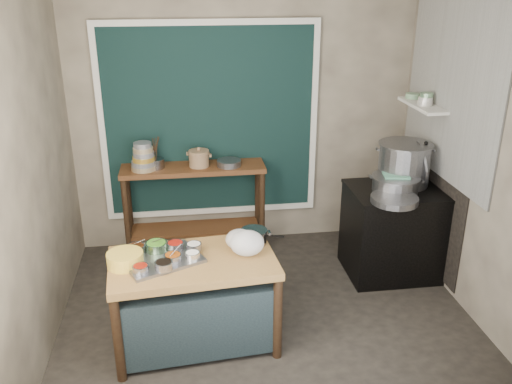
{
  "coord_description": "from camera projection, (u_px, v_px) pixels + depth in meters",
  "views": [
    {
      "loc": [
        -0.64,
        -3.93,
        2.75
      ],
      "look_at": [
        -0.05,
        0.25,
        1.05
      ],
      "focal_mm": 38.0,
      "sensor_mm": 36.0,
      "label": 1
    }
  ],
  "objects": [
    {
      "name": "wall_shelf",
      "position": [
        423.0,
        105.0,
        5.12
      ],
      "size": [
        0.22,
        0.7,
        0.03
      ],
      "primitive_type": "cube",
      "color": "beige",
      "rests_on": "right_wall"
    },
    {
      "name": "shelf_bowl_green",
      "position": [
        413.0,
        96.0,
        5.33
      ],
      "size": [
        0.18,
        0.18,
        0.05
      ],
      "primitive_type": "cylinder",
      "rotation": [
        0.0,
        0.0,
        0.43
      ],
      "color": "gray",
      "rests_on": "wall_shelf"
    },
    {
      "name": "shelf_bowl_stack",
      "position": [
        426.0,
        99.0,
        5.05
      ],
      "size": [
        0.14,
        0.14,
        0.11
      ],
      "color": "silver",
      "rests_on": "wall_shelf"
    },
    {
      "name": "bowl_stack",
      "position": [
        144.0,
        158.0,
        5.33
      ],
      "size": [
        0.25,
        0.25,
        0.28
      ],
      "color": "tan",
      "rests_on": "back_counter"
    },
    {
      "name": "tile_panel",
      "position": [
        452.0,
        85.0,
        4.76
      ],
      "size": [
        0.02,
        1.7,
        1.7
      ],
      "primitive_type": "cube",
      "color": "#B2B2AA",
      "rests_on": "right_wall"
    },
    {
      "name": "plastic_bag_b",
      "position": [
        239.0,
        239.0,
        4.23
      ],
      "size": [
        0.22,
        0.19,
        0.16
      ],
      "primitive_type": "ellipsoid",
      "rotation": [
        0.0,
        0.0,
        -0.02
      ],
      "color": "white",
      "rests_on": "prep_table"
    },
    {
      "name": "green_cloth",
      "position": [
        396.0,
        175.0,
        4.97
      ],
      "size": [
        0.25,
        0.21,
        0.02
      ],
      "primitive_type": "cube",
      "rotation": [
        0.0,
        0.0,
        -0.17
      ],
      "color": "#63AE8F",
      "rests_on": "steamer"
    },
    {
      "name": "ceramic_crock",
      "position": [
        199.0,
        159.0,
        5.44
      ],
      "size": [
        0.28,
        0.28,
        0.15
      ],
      "primitive_type": null,
      "rotation": [
        0.0,
        0.0,
        -0.37
      ],
      "color": "brown",
      "rests_on": "back_counter"
    },
    {
      "name": "saucepan",
      "position": [
        254.0,
        237.0,
        4.32
      ],
      "size": [
        0.27,
        0.27,
        0.12
      ],
      "primitive_type": null,
      "rotation": [
        0.0,
        0.0,
        -0.26
      ],
      "color": "gray",
      "rests_on": "prep_table"
    },
    {
      "name": "stove_block",
      "position": [
        395.0,
        233.0,
        5.25
      ],
      "size": [
        0.9,
        0.68,
        0.85
      ],
      "primitive_type": "cube",
      "color": "black",
      "rests_on": "floor"
    },
    {
      "name": "condiment_tray",
      "position": [
        162.0,
        260.0,
        4.06
      ],
      "size": [
        0.67,
        0.59,
        0.02
      ],
      "primitive_type": "cube",
      "rotation": [
        0.0,
        0.0,
        0.42
      ],
      "color": "gray",
      "rests_on": "prep_table"
    },
    {
      "name": "plastic_bag_a",
      "position": [
        247.0,
        243.0,
        4.13
      ],
      "size": [
        0.29,
        0.26,
        0.2
      ],
      "primitive_type": "ellipsoid",
      "rotation": [
        0.0,
        0.0,
        0.14
      ],
      "color": "white",
      "rests_on": "prep_table"
    },
    {
      "name": "right_wall",
      "position": [
        479.0,
        152.0,
        4.43
      ],
      "size": [
        0.02,
        3.0,
        2.8
      ],
      "primitive_type": "cube",
      "color": "gray",
      "rests_on": "floor"
    },
    {
      "name": "back_counter",
      "position": [
        195.0,
        209.0,
        5.65
      ],
      "size": [
        1.45,
        0.4,
        0.95
      ],
      "primitive_type": "cube",
      "color": "#563418",
      "rests_on": "floor"
    },
    {
      "name": "stock_pot",
      "position": [
        404.0,
        164.0,
        5.13
      ],
      "size": [
        0.61,
        0.61,
        0.4
      ],
      "primitive_type": null,
      "rotation": [
        0.0,
        0.0,
        -0.19
      ],
      "color": "gray",
      "rests_on": "stove_top"
    },
    {
      "name": "left_wall",
      "position": [
        31.0,
        173.0,
        3.97
      ],
      "size": [
        0.02,
        3.0,
        2.8
      ],
      "primitive_type": "cube",
      "color": "gray",
      "rests_on": "floor"
    },
    {
      "name": "prep_table",
      "position": [
        195.0,
        302.0,
        4.23
      ],
      "size": [
        1.31,
        0.82,
        0.75
      ],
      "primitive_type": "cube",
      "rotation": [
        0.0,
        0.0,
        0.08
      ],
      "color": "olive",
      "rests_on": "floor"
    },
    {
      "name": "yellow_basin",
      "position": [
        125.0,
        259.0,
        3.99
      ],
      "size": [
        0.28,
        0.28,
        0.1
      ],
      "primitive_type": "cylinder",
      "rotation": [
        0.0,
        0.0,
        0.03
      ],
      "color": "yellow",
      "rests_on": "prep_table"
    },
    {
      "name": "stove_top",
      "position": [
        399.0,
        191.0,
        5.08
      ],
      "size": [
        0.92,
        0.69,
        0.03
      ],
      "primitive_type": "cube",
      "color": "black",
      "rests_on": "stove_block"
    },
    {
      "name": "pot_lid",
      "position": [
        422.0,
        164.0,
        5.1
      ],
      "size": [
        0.2,
        0.45,
        0.43
      ],
      "primitive_type": "cylinder",
      "rotation": [
        0.0,
        1.36,
        -0.2
      ],
      "color": "gray",
      "rests_on": "stove_top"
    },
    {
      "name": "shallow_pan",
      "position": [
        394.0,
        200.0,
        4.77
      ],
      "size": [
        0.53,
        0.53,
        0.05
      ],
      "primitive_type": "cylinder",
      "rotation": [
        0.0,
        0.0,
        0.34
      ],
      "color": "gray",
      "rests_on": "stove_top"
    },
    {
      "name": "soot_patch",
      "position": [
        432.0,
        200.0,
        5.29
      ],
      "size": [
        0.01,
        1.3,
        1.3
      ],
      "primitive_type": "cube",
      "color": "black",
      "rests_on": "right_wall"
    },
    {
      "name": "condiment_bowls",
      "position": [
        159.0,
        254.0,
        4.06
      ],
      "size": [
        0.6,
        0.46,
        0.07
      ],
      "color": "gray",
      "rests_on": "condiment_tray"
    },
    {
      "name": "wide_bowl",
      "position": [
        229.0,
        163.0,
        5.47
      ],
      "size": [
        0.29,
        0.29,
        0.06
      ],
      "primitive_type": "cylinder",
      "rotation": [
        0.0,
        0.0,
        -0.2
      ],
      "color": "gray",
      "rests_on": "back_counter"
    },
    {
      "name": "utensil_cup",
      "position": [
        156.0,
        163.0,
        5.4
      ],
      "size": [
        0.17,
        0.17,
        0.1
      ],
      "primitive_type": "cylinder",
      "rotation": [
        0.0,
        0.0,
        0.04
      ],
      "color": "gray",
      "rests_on": "back_counter"
    },
    {
      "name": "steamer",
      "position": [
        395.0,
        184.0,
        5.0
      ],
      "size": [
        0.59,
        0.59,
        0.15
      ],
      "primitive_type": null,
      "rotation": [
        0.0,
        0.0,
        -0.39
      ],
      "color": "gray",
      "rests_on": "stove_top"
    },
    {
      "name": "floor",
      "position": [
        266.0,
        315.0,
        4.73
      ],
      "size": [
        3.5,
        3.0,
        0.02
      ],
      "primitive_type": "cube",
      "color": "#2E2923",
      "rests_on": "ground"
    },
    {
      "name": "back_wall",
      "position": [
        244.0,
        115.0,
        5.59
      ],
      "size": [
        3.5,
        0.02,
        2.8
      ],
      "primitive_type": "cube",
      "color": "gray",
      "rests_on": "floor"
    },
    {
      "name": "curtain_frame",
      "position": [
        210.0,
        122.0,
        5.52
      ],
      "size": [
        2.22,
        0.03,
        2.02
      ],
      "primitive_type": null,
      "color": "beige",
      "rests_on": "back_wall"
    },
    {
      "name": "curtain_panel",
      "position": [
        210.0,
        122.0,
        5.52
      ],
      "size": [
        2.1,
        0.02,
        1.9
      ],
      "primitive_type": "cube",
      "color": "black",
      "rests_on": "back_wall"
    }
  ]
}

